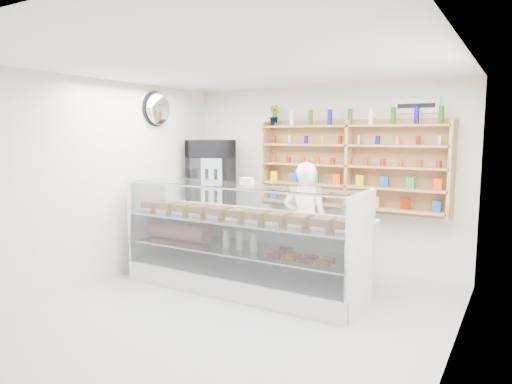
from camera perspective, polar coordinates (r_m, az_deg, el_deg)
The scene contains 8 objects.
room at distance 5.02m, azimuth -2.91°, elevation -0.31°, with size 5.00×5.00×5.00m.
display_counter at distance 6.14m, azimuth -1.64°, elevation -8.64°, with size 3.25×0.97×1.41m.
shop_worker at distance 6.35m, azimuth 6.18°, elevation -3.83°, with size 0.62×0.41×1.69m, color white.
drinks_cooler at distance 7.86m, azimuth -5.51°, elevation -0.66°, with size 0.89×0.88×1.97m.
wall_shelving at distance 6.88m, azimuth 11.52°, elevation 3.20°, with size 2.84×0.28×1.33m.
potted_plant at distance 7.38m, azimuth 2.34°, elevation 9.50°, with size 0.18×0.14×0.32m, color #1E6626.
security_mirror at distance 7.28m, azimuth -12.13°, elevation 10.13°, with size 0.15×0.50×0.50m, color silver.
wall_sign at distance 6.76m, azimuth 19.40°, elevation 10.13°, with size 0.62×0.03×0.20m, color white.
Camera 1 is at (2.76, -4.14, 2.05)m, focal length 32.00 mm.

